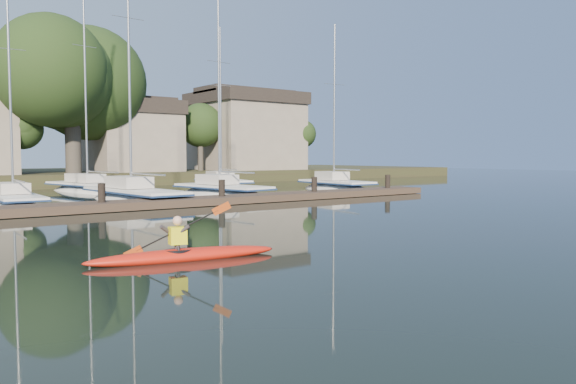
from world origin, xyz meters
TOP-DOWN VIEW (x-y plane):
  - ground at (0.00, 0.00)m, footprint 160.00×160.00m
  - kayak at (-5.44, 1.43)m, footprint 4.50×1.41m
  - dock at (0.00, 14.00)m, footprint 34.00×2.00m
  - sailboat_1 at (-5.53, 18.80)m, footprint 2.23×7.89m
  - sailboat_2 at (-0.03, 17.82)m, footprint 2.90×9.95m
  - sailboat_3 at (5.75, 18.65)m, footprint 3.30×8.73m
  - sailboat_4 at (15.01, 18.86)m, footprint 2.89×7.70m
  - sailboat_6 at (0.53, 26.59)m, footprint 3.97×10.38m
  - sailboat_7 at (10.26, 26.26)m, footprint 3.43×8.45m
  - shore at (1.61, 40.29)m, footprint 90.00×25.25m

SIDE VIEW (x-z plane):
  - sailboat_4 at x=15.01m, z-range -6.62..6.20m
  - sailboat_3 at x=5.75m, z-range -7.07..6.66m
  - sailboat_2 at x=-0.03m, z-range -8.33..7.93m
  - sailboat_7 at x=10.26m, z-range -6.82..6.42m
  - sailboat_6 at x=0.53m, z-range -8.27..7.89m
  - sailboat_1 at x=-5.53m, z-range -6.57..6.22m
  - ground at x=0.00m, z-range 0.00..0.00m
  - kayak at x=-5.44m, z-range -0.54..0.89m
  - dock at x=0.00m, z-range -0.70..1.10m
  - shore at x=1.61m, z-range -3.15..9.60m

